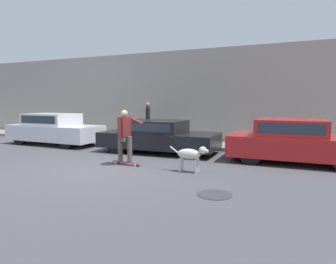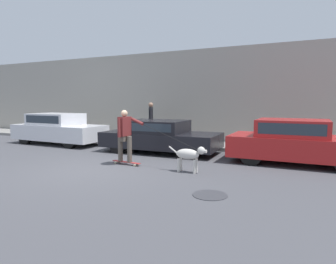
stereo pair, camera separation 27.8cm
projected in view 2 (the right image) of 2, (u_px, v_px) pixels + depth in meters
ground_plane at (98, 168)px, 8.41m from camera, size 36.00×36.00×0.00m
back_wall at (185, 97)px, 13.84m from camera, size 32.00×0.30×4.18m
sidewalk_curb at (175, 143)px, 13.06m from camera, size 30.00×1.87×0.14m
parked_car_0 at (58, 129)px, 13.18m from camera, size 4.25×1.73×1.35m
parked_car_1 at (160, 137)px, 11.00m from camera, size 4.34×1.98×1.18m
parked_car_2 at (296, 142)px, 8.98m from camera, size 3.95×1.86×1.34m
dog at (189, 155)px, 7.90m from camera, size 1.08×0.29×0.71m
skateboarder at (125, 134)px, 8.84m from camera, size 2.89×0.58×1.62m
pedestrian_with_bag at (151, 119)px, 13.43m from camera, size 0.38×0.58×1.69m
manhole_cover at (210, 195)px, 6.00m from camera, size 0.70×0.70×0.01m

